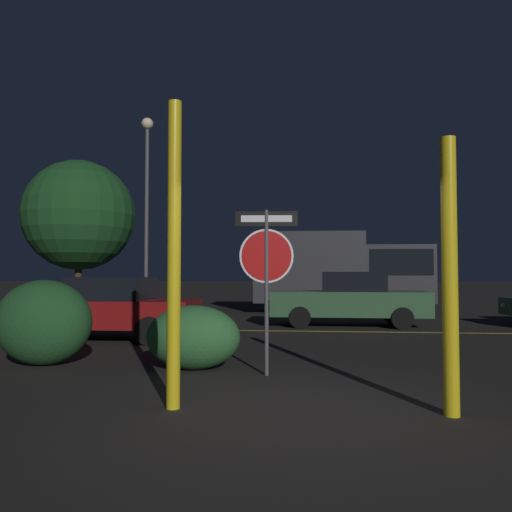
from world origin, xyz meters
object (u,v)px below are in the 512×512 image
Objects in this scene: passing_car_2 at (349,299)px; street_lamp at (147,184)px; hedge_bush_0 at (44,322)px; delivery_truck at (343,269)px; yellow_pole_left at (174,253)px; hedge_bush_1 at (193,337)px; passing_car_1 at (109,308)px; yellow_pole_right at (450,275)px; tree_0 at (79,215)px; stop_sign at (266,257)px.

street_lamp is at bearing 58.34° from passing_car_2.
hedge_bush_0 is 0.23× the size of delivery_truck.
yellow_pole_left reaches higher than passing_car_2.
delivery_truck is at bearing 75.79° from hedge_bush_1.
passing_car_1 reaches higher than hedge_bush_1.
yellow_pole_right is 20.70m from tree_0.
yellow_pole_left is 19.11m from tree_0.
passing_car_2 is at bearing -57.61° from passing_car_1.
passing_car_2 is (2.69, 9.42, -0.93)m from yellow_pole_left.
hedge_bush_0 is (-2.81, 2.37, -1.01)m from yellow_pole_left.
yellow_pole_right is at bearing 0.05° from yellow_pole_left.
passing_car_2 is at bearing 72.09° from stop_sign.
tree_0 is (-9.92, 14.74, 2.53)m from stop_sign.
tree_0 reaches higher than passing_car_2.
stop_sign is 0.30× the size of street_lamp.
passing_car_1 is 0.91× the size of passing_car_2.
yellow_pole_right is 1.84× the size of hedge_bush_0.
passing_car_2 is (2.99, 7.15, 0.27)m from hedge_bush_1.
yellow_pole_left is 15.13m from delivery_truck.
yellow_pole_right is at bearing -34.80° from hedge_bush_1.
yellow_pole_left is at bearing -82.35° from hedge_bush_1.
delivery_truck is at bearing 65.48° from hedge_bush_0.
hedge_bush_0 is (-3.68, 0.46, -1.03)m from stop_sign.
tree_0 reaches higher than hedge_bush_1.
tree_0 is (-11.99, 16.64, 2.79)m from yellow_pole_right.
yellow_pole_right reaches higher than hedge_bush_1.
passing_car_1 is at bearing -34.33° from delivery_truck.
delivery_truck is at bearing -33.64° from passing_car_1.
street_lamp is at bearing 111.51° from hedge_bush_1.
hedge_bush_1 is 0.35× the size of passing_car_1.
hedge_bush_1 is (2.51, -0.10, -0.20)m from hedge_bush_0.
yellow_pole_right is at bearing -1.13° from delivery_truck.
hedge_bush_1 is 4.39m from passing_car_1.
yellow_pole_left is 3.81m from hedge_bush_0.
delivery_truck is 8.73m from street_lamp.
passing_car_1 is 10.03m from street_lamp.
yellow_pole_right is 0.42× the size of delivery_truck.
passing_car_2 is at bearing -32.58° from street_lamp.
yellow_pole_left reaches higher than hedge_bush_1.
yellow_pole_left is 15.66m from street_lamp.
street_lamp is (-2.27, 12.02, 4.55)m from hedge_bush_0.
passing_car_2 is (5.50, 7.05, 0.08)m from hedge_bush_0.
delivery_truck is at bearing 76.84° from stop_sign.
yellow_pole_right is 0.43× the size of tree_0.
passing_car_1 is at bearing 124.01° from passing_car_2.
stop_sign is 2.83m from yellow_pole_right.
stop_sign is 0.35× the size of delivery_truck.
yellow_pole_right reaches higher than passing_car_1.
passing_car_2 is at bearing 91.61° from yellow_pole_right.
hedge_bush_0 is 0.23× the size of tree_0.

